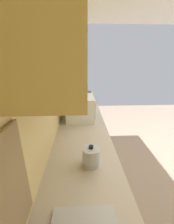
{
  "coord_description": "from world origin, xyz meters",
  "views": [
    {
      "loc": [
        -1.92,
        1.4,
        1.74
      ],
      "look_at": [
        -0.48,
        1.33,
        1.21
      ],
      "focal_mm": 22.11,
      "sensor_mm": 36.0,
      "label": 1
    }
  ],
  "objects": [
    {
      "name": "upper_cabinets",
      "position": [
        -0.42,
        1.54,
        1.87
      ],
      "size": [
        2.08,
        0.32,
        0.63
      ],
      "color": "#D7BC68"
    },
    {
      "name": "kettle",
      "position": [
        -0.98,
        1.32,
        1.0
      ],
      "size": [
        0.2,
        0.14,
        0.18
      ],
      "color": "#B7BABF",
      "rests_on": "counter_run"
    },
    {
      "name": "wall_back",
      "position": [
        0.0,
        1.76,
        1.33
      ],
      "size": [
        4.46,
        0.12,
        2.65
      ],
      "primitive_type": "cube",
      "color": "#E9CB7E",
      "rests_on": "ground_plane"
    },
    {
      "name": "ground_plane",
      "position": [
        0.0,
        0.0,
        0.0
      ],
      "size": [
        6.94,
        6.94,
        0.0
      ],
      "primitive_type": "plane",
      "color": "gray"
    },
    {
      "name": "oven_range",
      "position": [
        1.66,
        1.39,
        0.48
      ],
      "size": [
        0.67,
        0.62,
        1.1
      ],
      "color": "#B7BABF",
      "rests_on": "ground_plane"
    },
    {
      "name": "counter_run",
      "position": [
        -0.42,
        1.39,
        0.46
      ],
      "size": [
        3.49,
        0.65,
        0.92
      ],
      "color": "#DFBD6A",
      "rests_on": "ground_plane"
    },
    {
      "name": "bowl",
      "position": [
        1.06,
        1.32,
        0.95
      ],
      "size": [
        0.12,
        0.12,
        0.06
      ],
      "color": "#D84C47",
      "rests_on": "counter_run"
    },
    {
      "name": "microwave",
      "position": [
        0.02,
        1.41,
        1.09
      ],
      "size": [
        0.46,
        0.4,
        0.34
      ],
      "color": "white",
      "rests_on": "counter_run"
    }
  ]
}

